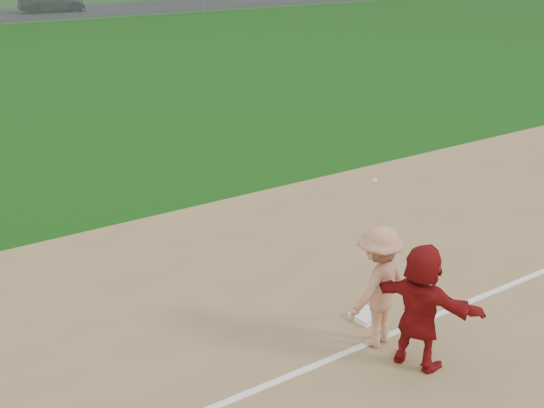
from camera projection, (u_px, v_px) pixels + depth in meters
ground at (331, 320)px, 9.78m from camera, size 160.00×160.00×0.00m
foul_line at (368, 344)px, 9.15m from camera, size 60.00×0.10×0.01m
first_base at (366, 316)px, 9.75m from camera, size 0.40×0.40×0.08m
base_runner at (420, 306)px, 8.44m from camera, size 1.00×1.61×1.66m
car_right at (51, 2)px, 50.57m from camera, size 5.03×2.39×1.41m
first_base_play at (378, 287)px, 8.90m from camera, size 1.20×0.86×2.23m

